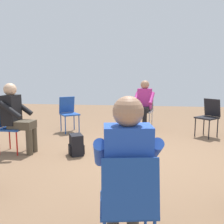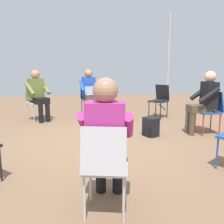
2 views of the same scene
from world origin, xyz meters
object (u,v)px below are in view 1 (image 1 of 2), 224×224
Objects in this scene: chair_east at (128,202)px; chair_southwest at (69,111)px; person_in_black at (16,114)px; chair_west at (145,109)px; person_in_magenta at (144,102)px; chair_south at (8,125)px; person_with_laptop at (126,166)px; backpack_near_laptop_user at (76,146)px; chair_northwest at (209,115)px.

chair_southwest is at bearing 102.76° from chair_east.
chair_east is 0.69× the size of person_in_black.
person_in_black reaches higher than chair_west.
person_in_black is at bearing 58.88° from person_in_magenta.
chair_east is at bearing 45.00° from chair_south.
chair_east is at bearing -90.00° from person_with_laptop.
chair_west is 2.36× the size of backpack_near_laptop_user.
person_with_laptop is at bearing 46.68° from chair_south.
chair_southwest is at bearing 168.68° from person_in_black.
chair_south is 0.69× the size of person_with_laptop.
chair_east is at bearing 101.79° from person_in_magenta.
chair_west is at bearing 78.82° from chair_east.
person_with_laptop is 4.56m from person_in_magenta.
chair_east is at bearing 101.39° from chair_west.
chair_west is 1.00× the size of chair_south.
chair_south is (2.48, -2.40, 0.00)m from chair_west.
chair_west is 1.98m from chair_southwest.
chair_east is at bearing 24.01° from backpack_near_laptop_user.
person_in_black is 1.00× the size of person_in_magenta.
chair_east is 1.00× the size of chair_southwest.
person_with_laptop reaches higher than chair_southwest.
person_with_laptop is 1.00× the size of person_in_black.
chair_west is 1.63m from chair_northwest.
backpack_near_laptop_user is (-2.26, -1.05, -0.53)m from person_with_laptop.
chair_west is at bearing 164.86° from chair_southwest.
backpack_near_laptop_user is (2.46, -1.16, -0.34)m from chair_west.
person_in_black reaches higher than chair_northwest.
chair_south is 1.00× the size of chair_southwest.
chair_southwest is 2.36× the size of backpack_near_laptop_user.
chair_east is 1.00× the size of chair_south.
person_with_laptop reaches higher than chair_northwest.
person_in_magenta reaches higher than chair_west.
chair_west is at bearing 154.71° from backpack_near_laptop_user.
person_in_magenta is at bearing 137.68° from person_in_black.
person_in_magenta is (-0.57, 1.81, 0.20)m from chair_southwest.
person_in_magenta is at bearing 153.88° from backpack_near_laptop_user.
chair_east is 0.69× the size of person_with_laptop.
chair_northwest is 1.60m from person_in_magenta.
person_in_black is at bearing 90.00° from chair_south.
backpack_near_laptop_user is at bearing 77.06° from chair_west.
chair_south is at bearing 68.45° from chair_northwest.
person_with_laptop reaches higher than chair_west.
person_in_black is at bearing 40.80° from chair_southwest.
person_in_magenta is (-4.56, 0.08, 0.00)m from person_with_laptop.
chair_south reaches higher than backpack_near_laptop_user.
chair_south is at bearing 125.32° from person_with_laptop.
chair_east is 3.34m from chair_south.
person_with_laptop is (-0.17, -0.03, 0.20)m from chair_east.
backpack_near_laptop_user is (-0.02, 1.24, -0.34)m from chair_south.
chair_south is 2.36× the size of backpack_near_laptop_user.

